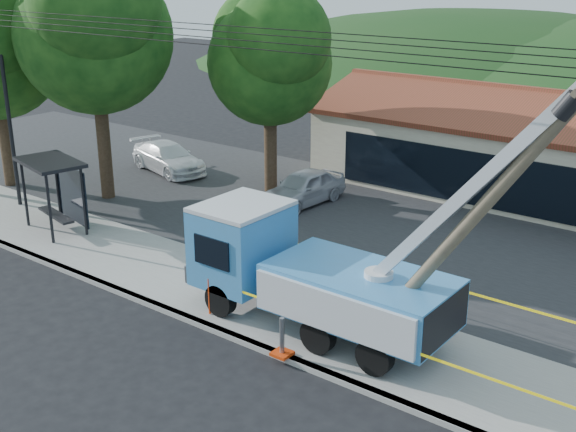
% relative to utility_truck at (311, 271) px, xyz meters
% --- Properties ---
extents(ground, '(120.00, 120.00, 0.00)m').
position_rel_utility_truck_xyz_m(ground, '(-1.81, -3.84, -1.77)').
color(ground, black).
rests_on(ground, ground).
extents(curb, '(60.00, 0.25, 0.15)m').
position_rel_utility_truck_xyz_m(curb, '(-1.81, -1.74, -1.69)').
color(curb, gray).
rests_on(curb, ground).
extents(sidewalk, '(60.00, 4.00, 0.15)m').
position_rel_utility_truck_xyz_m(sidewalk, '(-1.81, 0.16, -1.69)').
color(sidewalk, gray).
rests_on(sidewalk, ground).
extents(parking_lot, '(60.00, 12.00, 0.10)m').
position_rel_utility_truck_xyz_m(parking_lot, '(-1.81, 8.16, -1.72)').
color(parking_lot, '#28282B').
rests_on(parking_lot, ground).
extents(streetlight, '(2.13, 0.22, 9.00)m').
position_rel_utility_truck_xyz_m(streetlight, '(-15.59, 1.16, 3.54)').
color(streetlight, black).
rests_on(streetlight, ground).
extents(tree_west_near, '(7.56, 6.72, 10.80)m').
position_rel_utility_truck_xyz_m(tree_west_near, '(-13.81, 4.16, 5.76)').
color(tree_west_near, '#332316').
rests_on(tree_west_near, ground).
extents(tree_lot, '(6.30, 5.60, 8.94)m').
position_rel_utility_truck_xyz_m(tree_lot, '(-8.81, 9.16, 4.44)').
color(tree_lot, '#332316').
rests_on(tree_lot, ground).
extents(hill_west, '(78.40, 56.00, 28.00)m').
position_rel_utility_truck_xyz_m(hill_west, '(-16.81, 51.16, -1.77)').
color(hill_west, '#163C16').
rests_on(hill_west, ground).
extents(utility_truck, '(10.97, 4.09, 8.18)m').
position_rel_utility_truck_xyz_m(utility_truck, '(0.00, 0.00, 0.00)').
color(utility_truck, black).
rests_on(utility_truck, ground).
extents(leaning_pole, '(5.57, 1.82, 8.10)m').
position_rel_utility_truck_xyz_m(leaning_pole, '(4.63, 0.04, 2.77)').
color(leaning_pole, brown).
rests_on(leaning_pole, ground).
extents(bus_shelter, '(3.10, 2.29, 2.70)m').
position_rel_utility_truck_xyz_m(bus_shelter, '(-11.95, 0.44, 0.37)').
color(bus_shelter, black).
rests_on(bus_shelter, ground).
extents(caution_tape, '(11.28, 3.80, 1.10)m').
position_rel_utility_truck_xyz_m(caution_tape, '(2.95, 0.62, -0.80)').
color(caution_tape, '#E83A0C').
rests_on(caution_tape, ground).
extents(car_silver, '(1.96, 4.30, 1.43)m').
position_rel_utility_truck_xyz_m(car_silver, '(-6.56, 8.53, -1.77)').
color(car_silver, '#BBBCC3').
rests_on(car_silver, ground).
extents(car_white, '(5.02, 2.94, 1.37)m').
position_rel_utility_truck_xyz_m(car_white, '(-14.71, 8.59, -1.77)').
color(car_white, white).
rests_on(car_white, ground).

